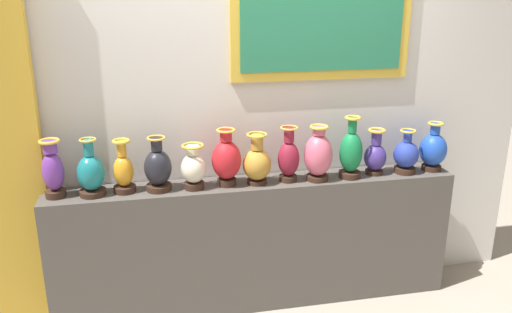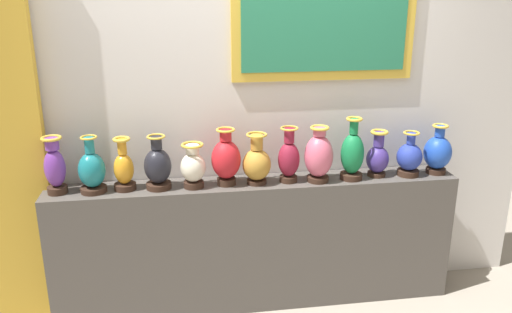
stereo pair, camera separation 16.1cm
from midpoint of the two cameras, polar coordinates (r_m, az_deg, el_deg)
The scene contains 17 objects.
ground_plane at distance 3.79m, azimuth -1.26°, elevation -15.45°, with size 9.94×9.94×0.00m, color gray.
display_shelf at distance 3.57m, azimuth -1.31°, elevation -9.49°, with size 2.68×0.30×0.89m, color #4C4742.
back_wall at distance 3.42m, azimuth -1.85°, elevation 8.80°, with size 3.94×0.14×3.07m.
curtain_gold at distance 3.44m, azimuth -27.44°, elevation 2.68°, with size 0.43×0.08×2.61m, color gold.
vase_violet at distance 3.34m, azimuth -22.71°, elevation -1.44°, with size 0.13×0.13×0.36m.
vase_teal at distance 3.30m, azimuth -19.00°, elevation -1.79°, with size 0.16×0.16×0.36m.
vase_amber at distance 3.30m, azimuth -15.72°, elevation -1.55°, with size 0.14×0.14×0.34m.
vase_onyx at distance 3.27m, azimuth -12.11°, elevation -1.27°, with size 0.17×0.17×0.35m.
vase_ivory at distance 3.26m, azimuth -8.28°, elevation -1.25°, with size 0.16×0.16×0.29m.
vase_crimson at distance 3.28m, azimuth -4.68°, elevation -0.37°, with size 0.19×0.19×0.37m.
vase_ochre at distance 3.31m, azimuth -1.28°, elevation -0.72°, with size 0.18×0.18×0.33m.
vase_burgundy at distance 3.35m, azimuth 2.23°, elevation -0.18°, with size 0.14×0.14×0.37m.
vase_rose at distance 3.38m, azimuth 5.49°, elevation 0.15°, with size 0.19×0.19×0.37m.
vase_emerald at distance 3.45m, azimuth 9.07°, elevation 0.41°, with size 0.15×0.15×0.42m.
vase_indigo at distance 3.56m, azimuth 11.71°, elevation 0.14°, with size 0.15×0.15×0.32m.
vase_cobalt at distance 3.63m, azimuth 14.94°, elevation 0.13°, with size 0.17×0.17×0.30m.
vase_sapphire at distance 3.73m, azimuth 17.71°, elevation 0.71°, with size 0.18×0.18×0.34m.
Camera 1 is at (-0.64, -3.10, 2.09)m, focal length 36.42 mm.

